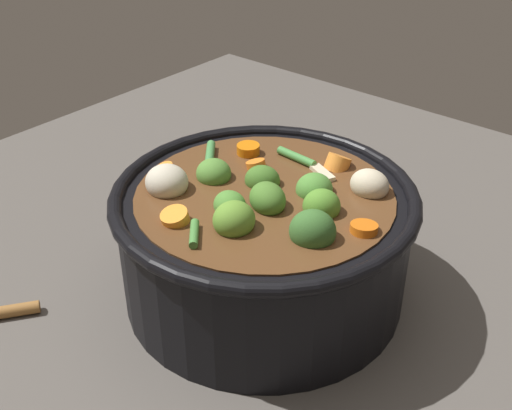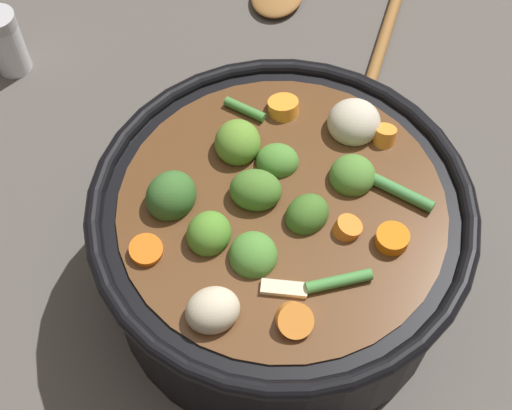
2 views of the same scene
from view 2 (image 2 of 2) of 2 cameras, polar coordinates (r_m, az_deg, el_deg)
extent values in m
plane|color=#514C47|center=(0.69, 1.68, -5.54)|extent=(1.10, 1.10, 0.00)
cylinder|color=black|center=(0.64, 1.81, -3.09)|extent=(0.29, 0.29, 0.12)
torus|color=black|center=(0.58, 1.97, -0.20)|extent=(0.31, 0.31, 0.01)
cylinder|color=brown|center=(0.63, 1.82, -2.87)|extent=(0.26, 0.26, 0.12)
ellipsoid|color=#4A7A2D|center=(0.58, -0.03, 1.14)|extent=(0.05, 0.05, 0.03)
ellipsoid|color=#548E2E|center=(0.56, -3.59, -2.18)|extent=(0.05, 0.05, 0.03)
ellipsoid|color=olive|center=(0.61, -1.40, 4.75)|extent=(0.05, 0.05, 0.03)
ellipsoid|color=#4E8935|center=(0.60, 1.62, 3.32)|extent=(0.04, 0.04, 0.03)
ellipsoid|color=#528835|center=(0.60, 7.30, 2.22)|extent=(0.04, 0.04, 0.03)
ellipsoid|color=#427128|center=(0.57, 3.88, -0.74)|extent=(0.05, 0.04, 0.03)
ellipsoid|color=#39682D|center=(0.58, -6.45, 0.67)|extent=(0.05, 0.05, 0.04)
ellipsoid|color=#4F8C37|center=(0.56, -0.22, -3.83)|extent=(0.05, 0.05, 0.03)
cylinder|color=orange|center=(0.57, 10.23, -2.65)|extent=(0.03, 0.03, 0.02)
cylinder|color=orange|center=(0.64, 2.08, 7.32)|extent=(0.03, 0.03, 0.02)
cylinder|color=orange|center=(0.53, 2.89, -8.69)|extent=(0.03, 0.03, 0.03)
cylinder|color=orange|center=(0.57, 6.91, -1.81)|extent=(0.02, 0.02, 0.02)
cylinder|color=orange|center=(0.57, -8.31, -3.47)|extent=(0.03, 0.03, 0.01)
cylinder|color=orange|center=(0.62, 9.67, 5.05)|extent=(0.03, 0.03, 0.02)
ellipsoid|color=beige|center=(0.62, 7.42, 6.23)|extent=(0.05, 0.05, 0.03)
ellipsoid|color=beige|center=(0.53, -3.30, -7.96)|extent=(0.04, 0.04, 0.03)
cylinder|color=#488F43|center=(0.55, 6.29, -5.75)|extent=(0.05, 0.01, 0.01)
cylinder|color=#448239|center=(0.63, -1.17, 7.18)|extent=(0.03, 0.03, 0.01)
cylinder|color=#428644|center=(0.59, 10.94, 0.96)|extent=(0.04, 0.05, 0.01)
cube|color=beige|center=(0.55, 2.14, -6.34)|extent=(0.04, 0.02, 0.01)
cylinder|color=olive|center=(0.89, 10.09, 13.62)|extent=(0.14, 0.19, 0.01)
cylinder|color=silver|center=(0.85, -18.27, 11.30)|extent=(0.04, 0.04, 0.06)
camera|label=1|loc=(0.76, -43.34, 33.83)|focal=45.48mm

